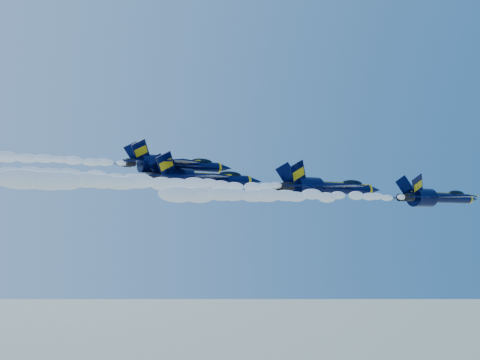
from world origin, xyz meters
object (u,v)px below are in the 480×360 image
jet_second (327,187)px  jet_third (201,178)px  jet_lead (437,197)px  jet_fourth (174,164)px

jet_second → jet_third: bearing=142.2°
jet_lead → jet_second: 15.95m
jet_lead → jet_second: jet_second is taller
jet_lead → jet_third: (-27.43, 21.50, 3.06)m
jet_second → jet_third: size_ratio=1.00×
jet_fourth → jet_second: bearing=-38.8°
jet_second → jet_fourth: bearing=141.2°
jet_third → jet_fourth: bearing=136.8°
jet_second → jet_fourth: size_ratio=1.08×
jet_second → jet_third: jet_third is taller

